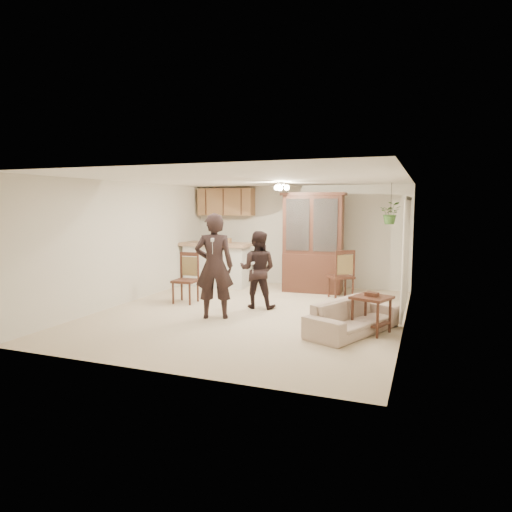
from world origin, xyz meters
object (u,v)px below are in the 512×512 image
(chair_hutch_left, at_px, (302,277))
(child, at_px, (258,274))
(side_table, at_px, (371,314))
(adult, at_px, (214,268))
(china_hutch, at_px, (313,243))
(chair_bar, at_px, (186,289))
(chair_hutch_right, at_px, (341,285))
(sofa, at_px, (353,310))

(chair_hutch_left, bearing_deg, child, -42.02)
(side_table, relative_size, chair_hutch_left, 0.76)
(adult, distance_m, side_table, 2.82)
(china_hutch, xyz_separation_m, chair_bar, (-2.18, -2.12, -0.85))
(adult, distance_m, child, 1.15)
(adult, height_order, chair_bar, adult)
(chair_hutch_left, bearing_deg, adult, -47.31)
(chair_hutch_right, bearing_deg, chair_bar, -4.73)
(chair_hutch_left, bearing_deg, china_hutch, 2.39)
(adult, bearing_deg, chair_bar, -62.41)
(side_table, xyz_separation_m, chair_hutch_right, (-0.94, 2.52, -0.01))
(child, bearing_deg, adult, 61.47)
(china_hutch, bearing_deg, child, -110.25)
(adult, distance_m, chair_bar, 1.58)
(china_hutch, bearing_deg, chair_hutch_right, -37.95)
(child, xyz_separation_m, chair_hutch_left, (0.26, 2.47, -0.42))
(child, bearing_deg, chair_hutch_left, -101.52)
(adult, height_order, chair_hutch_right, adult)
(chair_bar, bearing_deg, chair_hutch_left, 52.59)
(chair_bar, relative_size, chair_hutch_right, 0.97)
(side_table, relative_size, chair_bar, 0.67)
(sofa, bearing_deg, side_table, -46.00)
(china_hutch, height_order, chair_hutch_left, china_hutch)
(side_table, xyz_separation_m, chair_bar, (-3.88, 0.92, -0.01))
(side_table, relative_size, chair_hutch_right, 0.65)
(sofa, bearing_deg, china_hutch, 48.49)
(adult, relative_size, chair_hutch_right, 1.68)
(child, relative_size, chair_hutch_right, 1.26)
(adult, bearing_deg, side_table, 157.62)
(chair_bar, xyz_separation_m, chair_hutch_left, (1.82, 2.58, -0.04))
(chair_hutch_right, bearing_deg, chair_hutch_left, -74.65)
(sofa, relative_size, child, 1.39)
(chair_hutch_right, bearing_deg, child, 14.04)
(sofa, height_order, adult, adult)
(side_table, height_order, chair_hutch_left, chair_hutch_left)
(sofa, distance_m, chair_bar, 3.74)
(sofa, bearing_deg, chair_bar, 98.38)
(child, relative_size, chair_hutch_left, 1.48)
(china_hutch, relative_size, chair_hutch_right, 2.15)
(china_hutch, relative_size, chair_hutch_left, 2.53)
(child, relative_size, chair_bar, 1.30)
(china_hutch, xyz_separation_m, chair_hutch_right, (0.75, -0.52, -0.84))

